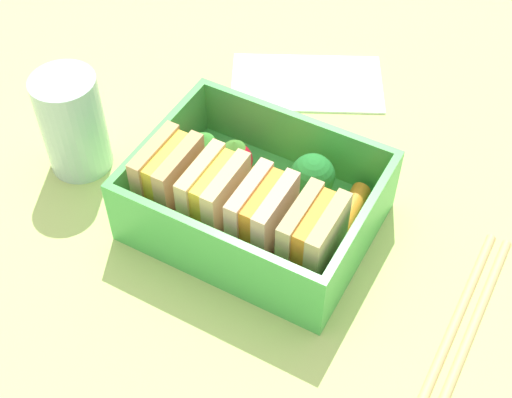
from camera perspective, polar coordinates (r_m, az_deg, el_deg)
ground_plane at (r=56.41cm, az=-0.00°, el=-2.47°), size 120.00×120.00×2.00cm
bento_tray at (r=55.16cm, az=-0.00°, el=-1.43°), size 17.49×13.54×1.20cm
bento_rim at (r=52.87cm, az=-0.00°, el=0.66°), size 17.49×13.54×4.85cm
sandwich_left at (r=49.20cm, az=4.53°, el=-3.30°), size 3.13×5.28×6.21cm
sandwich_center_left at (r=50.23cm, az=0.50°, el=-1.60°), size 3.13×5.28×6.21cm
sandwich_center at (r=51.54cm, az=-3.33°, el=0.03°), size 3.13×5.28×6.21cm
sandwich_center_right at (r=53.11cm, az=-6.95°, el=1.57°), size 3.13×5.28×6.21cm
carrot_stick_far_left at (r=54.22cm, az=7.52°, el=-0.99°), size 1.68×5.04×1.50cm
broccoli_floret at (r=53.76cm, az=4.54°, el=1.80°), size 3.41×3.41×4.40cm
carrot_stick_left at (r=55.68cm, az=1.32°, el=1.24°), size 3.99×2.28×1.44cm
strawberry_far_left at (r=56.37cm, az=-1.69°, el=3.22°), size 2.85×2.85×3.45cm
strawberry_left at (r=56.91cm, az=-4.15°, el=3.73°), size 2.98×2.98×3.58cm
chopstick_pair at (r=51.46cm, az=16.05°, el=-10.31°), size 1.98×19.01×0.70cm
drinking_glass at (r=58.71cm, az=-14.45°, el=5.87°), size 5.15×5.15×8.78cm
folded_napkin at (r=67.48cm, az=4.09°, el=9.33°), size 16.16×13.56×0.40cm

